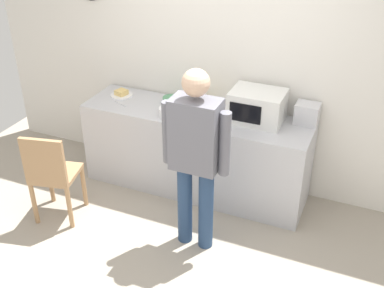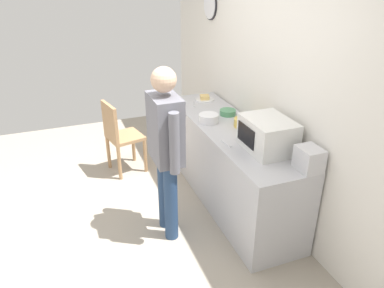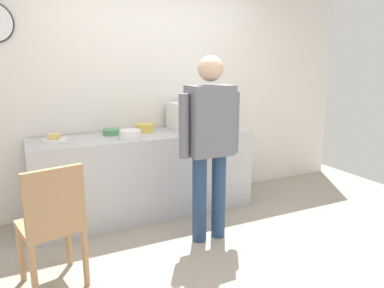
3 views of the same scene
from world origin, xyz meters
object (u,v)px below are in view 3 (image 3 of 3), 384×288
(sandwich_plate, at_px, (55,138))
(cereal_bowl, at_px, (130,134))
(salad_bowl, at_px, (112,132))
(mixing_bowl, at_px, (145,128))
(fork_utensil, at_px, (184,135))
(person_standing, at_px, (210,137))
(microwave, at_px, (192,116))
(spoon_utensil, at_px, (68,143))
(wooden_chair, at_px, (53,222))
(toaster, at_px, (221,116))

(sandwich_plate, height_order, cereal_bowl, cereal_bowl)
(salad_bowl, relative_size, mixing_bowl, 0.89)
(fork_utensil, height_order, person_standing, person_standing)
(microwave, bearing_deg, cereal_bowl, -162.99)
(microwave, bearing_deg, mixing_bowl, 174.53)
(cereal_bowl, distance_m, mixing_bowl, 0.38)
(sandwich_plate, bearing_deg, fork_utensil, -13.19)
(cereal_bowl, xyz_separation_m, spoon_utensil, (-0.59, 0.06, -0.04))
(wooden_chair, bearing_deg, fork_utensil, 30.08)
(salad_bowl, xyz_separation_m, fork_utensil, (0.68, -0.34, -0.03))
(fork_utensil, relative_size, wooden_chair, 0.18)
(microwave, distance_m, person_standing, 0.93)
(spoon_utensil, distance_m, wooden_chair, 1.01)
(wooden_chair, bearing_deg, mixing_bowl, 47.27)
(spoon_utensil, distance_m, person_standing, 1.33)
(salad_bowl, bearing_deg, wooden_chair, -121.43)
(microwave, height_order, sandwich_plate, microwave)
(cereal_bowl, distance_m, fork_utensil, 0.57)
(salad_bowl, distance_m, cereal_bowl, 0.31)
(salad_bowl, xyz_separation_m, wooden_chair, (-0.70, -1.14, -0.39))
(person_standing, bearing_deg, mixing_bowl, 107.38)
(cereal_bowl, height_order, fork_utensil, cereal_bowl)
(cereal_bowl, bearing_deg, fork_utensil, -5.59)
(microwave, xyz_separation_m, toaster, (0.45, 0.13, -0.05))
(sandwich_plate, relative_size, cereal_bowl, 1.10)
(fork_utensil, xyz_separation_m, spoon_utensil, (-1.15, 0.11, 0.00))
(wooden_chair, bearing_deg, toaster, 30.66)
(sandwich_plate, relative_size, mixing_bowl, 1.15)
(mixing_bowl, distance_m, fork_utensil, 0.47)
(fork_utensil, xyz_separation_m, wooden_chair, (-1.38, -0.80, -0.36))
(person_standing, bearing_deg, wooden_chair, -171.46)
(salad_bowl, relative_size, fork_utensil, 1.07)
(wooden_chair, bearing_deg, person_standing, 8.54)
(microwave, height_order, spoon_utensil, microwave)
(mixing_bowl, relative_size, wooden_chair, 0.22)
(person_standing, height_order, wooden_chair, person_standing)
(sandwich_plate, height_order, person_standing, person_standing)
(microwave, xyz_separation_m, sandwich_plate, (-1.48, -0.01, -0.13))
(cereal_bowl, bearing_deg, microwave, 17.01)
(mixing_bowl, bearing_deg, cereal_bowl, -129.53)
(microwave, relative_size, person_standing, 0.30)
(fork_utensil, bearing_deg, salad_bowl, 153.22)
(microwave, bearing_deg, sandwich_plate, -179.72)
(wooden_chair, bearing_deg, salad_bowl, 58.57)
(spoon_utensil, bearing_deg, fork_utensil, -5.55)
(toaster, height_order, person_standing, person_standing)
(mixing_bowl, distance_m, spoon_utensil, 0.87)
(fork_utensil, height_order, wooden_chair, wooden_chair)
(mixing_bowl, xyz_separation_m, fork_utensil, (0.32, -0.35, -0.04))
(spoon_utensil, bearing_deg, wooden_chair, -104.28)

